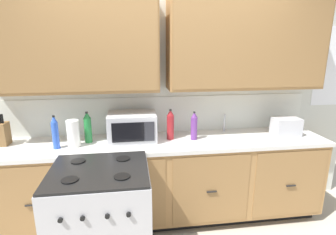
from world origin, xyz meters
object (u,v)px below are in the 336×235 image
(microwave, at_px, (132,127))
(bottle_blue, at_px, (55,133))
(bottle_red, at_px, (170,125))
(toaster, at_px, (286,127))
(bottle_violet, at_px, (194,126))
(paper_towel_roll, at_px, (73,134))
(bottle_green, at_px, (88,127))
(knife_block, at_px, (2,134))
(stove_range, at_px, (103,222))

(microwave, distance_m, bottle_blue, 0.72)
(bottle_red, bearing_deg, toaster, -2.43)
(microwave, xyz_separation_m, toaster, (1.64, -0.08, -0.04))
(bottle_red, relative_size, bottle_violet, 1.07)
(bottle_red, bearing_deg, microwave, 175.64)
(paper_towel_roll, bearing_deg, bottle_violet, 1.92)
(paper_towel_roll, distance_m, bottle_violet, 1.18)
(bottle_violet, bearing_deg, bottle_green, 176.22)
(knife_block, distance_m, bottle_violet, 1.88)
(paper_towel_roll, distance_m, bottle_red, 0.95)
(stove_range, relative_size, bottle_violet, 3.22)
(microwave, xyz_separation_m, bottle_blue, (-0.71, -0.14, 0.02))
(toaster, height_order, paper_towel_roll, paper_towel_roll)
(bottle_violet, bearing_deg, stove_range, -145.04)
(stove_range, height_order, paper_towel_roll, paper_towel_roll)
(knife_block, height_order, paper_towel_roll, knife_block)
(stove_range, xyz_separation_m, bottle_green, (-0.17, 0.69, 0.60))
(bottle_green, relative_size, bottle_violet, 1.06)
(stove_range, height_order, microwave, microwave)
(bottle_red, bearing_deg, bottle_blue, -174.09)
(knife_block, height_order, bottle_blue, bottle_blue)
(stove_range, bearing_deg, microwave, 69.22)
(bottle_red, bearing_deg, bottle_green, 178.30)
(bottle_blue, bearing_deg, toaster, 1.49)
(bottle_blue, bearing_deg, knife_block, 162.28)
(microwave, bearing_deg, knife_block, 178.66)
(knife_block, relative_size, bottle_blue, 0.97)
(toaster, distance_m, bottle_red, 1.25)
(stove_range, relative_size, bottle_green, 3.04)
(microwave, height_order, bottle_red, bottle_red)
(toaster, height_order, bottle_green, bottle_green)
(stove_range, bearing_deg, bottle_red, 45.65)
(stove_range, height_order, bottle_blue, bottle_blue)
(knife_block, height_order, bottle_red, bottle_red)
(toaster, distance_m, paper_towel_roll, 2.19)
(toaster, bearing_deg, bottle_violet, 179.60)
(microwave, relative_size, bottle_green, 1.53)
(knife_block, bearing_deg, bottle_green, -2.42)
(toaster, relative_size, bottle_violet, 0.95)
(stove_range, distance_m, knife_block, 1.35)
(bottle_green, relative_size, bottle_blue, 0.97)
(microwave, bearing_deg, bottle_violet, -6.85)
(bottle_red, relative_size, bottle_green, 1.01)
(stove_range, xyz_separation_m, toaster, (1.90, 0.62, 0.54))
(bottle_blue, bearing_deg, bottle_violet, 2.91)
(paper_towel_roll, height_order, bottle_red, bottle_red)
(knife_block, height_order, bottle_violet, knife_block)
(knife_block, distance_m, bottle_green, 0.82)
(bottle_blue, bearing_deg, stove_range, -51.37)
(knife_block, relative_size, bottle_green, 0.99)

